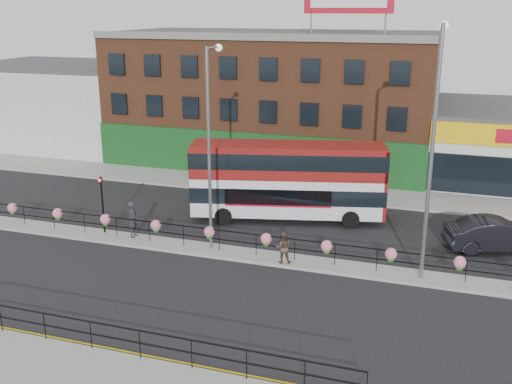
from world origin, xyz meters
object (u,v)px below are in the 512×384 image
(pedestrian_b, at_px, (283,247))
(lamp_column_west, at_px, (211,132))
(double_decker_bus, at_px, (289,174))
(pedestrian_a, at_px, (133,219))
(lamp_column_east, at_px, (434,132))
(car, at_px, (497,235))

(pedestrian_b, xyz_separation_m, lamp_column_west, (-4.06, 0.92, 5.27))
(double_decker_bus, distance_m, pedestrian_a, 9.30)
(pedestrian_a, relative_size, pedestrian_b, 1.24)
(double_decker_bus, distance_m, pedestrian_b, 7.01)
(lamp_column_west, bearing_deg, lamp_column_east, -1.32)
(double_decker_bus, xyz_separation_m, lamp_column_west, (-2.50, -5.66, 3.41))
(double_decker_bus, bearing_deg, pedestrian_b, -76.60)
(car, bearing_deg, pedestrian_a, 85.83)
(pedestrian_b, xyz_separation_m, lamp_column_east, (6.52, 0.68, 5.96))
(pedestrian_a, distance_m, lamp_column_east, 16.23)
(pedestrian_a, bearing_deg, car, -83.73)
(pedestrian_b, height_order, lamp_column_west, lamp_column_west)
(car, height_order, pedestrian_b, pedestrian_b)
(pedestrian_b, distance_m, lamp_column_west, 6.71)
(pedestrian_a, height_order, pedestrian_b, pedestrian_a)
(lamp_column_west, height_order, lamp_column_east, lamp_column_east)
(car, distance_m, lamp_column_west, 15.66)
(double_decker_bus, relative_size, car, 2.09)
(car, xyz_separation_m, lamp_column_east, (-3.47, -4.64, 6.05))
(car, distance_m, pedestrian_b, 11.31)
(car, xyz_separation_m, pedestrian_a, (-18.64, -4.52, 0.27))
(car, xyz_separation_m, lamp_column_west, (-14.05, -4.40, 5.35))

